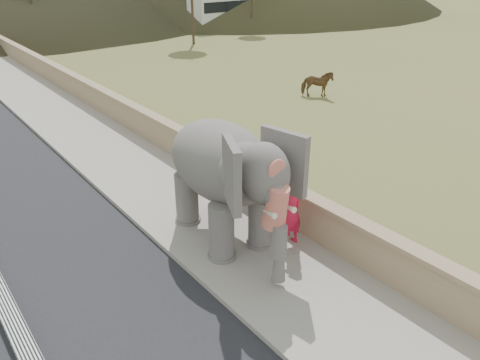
% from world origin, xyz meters
% --- Properties ---
extents(ground, '(160.00, 160.00, 0.00)m').
position_xyz_m(ground, '(0.00, 0.00, 0.00)').
color(ground, olive).
rests_on(ground, ground).
extents(walkway, '(3.00, 120.00, 0.15)m').
position_xyz_m(walkway, '(0.00, 10.00, 0.07)').
color(walkway, '#9E9687').
rests_on(walkway, ground).
extents(parapet, '(0.30, 120.00, 1.10)m').
position_xyz_m(parapet, '(1.65, 10.00, 0.55)').
color(parapet, tan).
rests_on(parapet, ground).
extents(cow, '(1.59, 1.55, 1.29)m').
position_xyz_m(cow, '(11.18, 11.34, 0.64)').
color(cow, brown).
rests_on(cow, ground).
extents(distant_car, '(4.54, 2.92, 1.44)m').
position_xyz_m(distant_car, '(20.10, 34.85, 0.72)').
color(distant_car, '#ABAAB1').
rests_on(distant_car, ground).
extents(bus_white, '(11.00, 2.51, 3.10)m').
position_xyz_m(bus_white, '(23.71, 33.36, 1.55)').
color(bus_white, white).
rests_on(bus_white, ground).
extents(bus_orange, '(11.24, 4.04, 3.10)m').
position_xyz_m(bus_orange, '(33.01, 33.88, 1.55)').
color(bus_orange, orange).
rests_on(bus_orange, ground).
extents(elephant_and_man, '(2.59, 4.38, 3.00)m').
position_xyz_m(elephant_and_man, '(0.02, 3.77, 1.64)').
color(elephant_and_man, slate).
rests_on(elephant_and_man, ground).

